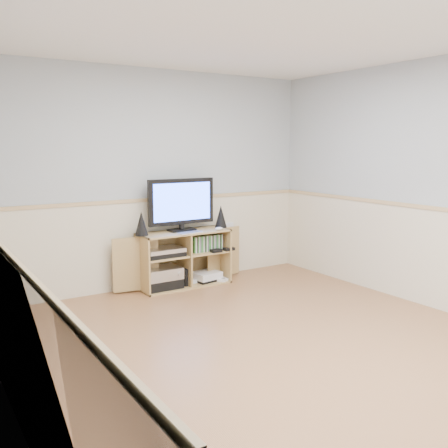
{
  "coord_description": "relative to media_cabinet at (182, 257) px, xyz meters",
  "views": [
    {
      "loc": [
        -2.45,
        -3.05,
        1.64
      ],
      "look_at": [
        0.27,
        1.2,
        0.84
      ],
      "focal_mm": 40.0,
      "sensor_mm": 36.0,
      "label": 1
    }
  ],
  "objects": [
    {
      "name": "speaker_left",
      "position": [
        -0.52,
        -0.03,
        0.45
      ],
      "size": [
        0.15,
        0.15,
        0.27
      ],
      "primitive_type": "cone",
      "color": "black",
      "rests_on": "media_cabinet"
    },
    {
      "name": "speaker_right",
      "position": [
        0.52,
        -0.03,
        0.45
      ],
      "size": [
        0.15,
        0.15,
        0.27
      ],
      "primitive_type": "cone",
      "color": "black",
      "rests_on": "media_cabinet"
    },
    {
      "name": "av_components",
      "position": [
        -0.29,
        -0.05,
        -0.11
      ],
      "size": [
        0.52,
        0.33,
        0.47
      ],
      "color": "black",
      "rests_on": "media_cabinet"
    },
    {
      "name": "room",
      "position": [
        -0.29,
        -1.95,
        0.88
      ],
      "size": [
        4.04,
        4.54,
        2.54
      ],
      "color": "#B27B4F",
      "rests_on": "ground"
    },
    {
      "name": "wall_outlet",
      "position": [
        0.77,
        0.16,
        0.27
      ],
      "size": [
        0.12,
        0.03,
        0.12
      ],
      "primitive_type": "cube",
      "color": "white",
      "rests_on": "wall_back"
    },
    {
      "name": "media_cabinet",
      "position": [
        0.0,
        0.0,
        0.0
      ],
      "size": [
        1.68,
        0.4,
        0.65
      ],
      "color": "tan",
      "rests_on": "floor"
    },
    {
      "name": "game_cases",
      "position": [
        0.29,
        -0.07,
        0.15
      ],
      "size": [
        0.39,
        0.13,
        0.19
      ],
      "primitive_type": "cube",
      "color": "#3F8C3F",
      "rests_on": "media_cabinet"
    },
    {
      "name": "monitor",
      "position": [
        0.0,
        -0.0,
        0.65
      ],
      "size": [
        0.83,
        0.18,
        0.61
      ],
      "color": "black",
      "rests_on": "media_cabinet"
    },
    {
      "name": "game_consoles",
      "position": [
        0.28,
        -0.06,
        -0.26
      ],
      "size": [
        0.46,
        0.3,
        0.11
      ],
      "color": "white",
      "rests_on": "media_cabinet"
    },
    {
      "name": "mouse",
      "position": [
        0.39,
        -0.19,
        0.34
      ],
      "size": [
        0.1,
        0.07,
        0.04
      ],
      "primitive_type": "ellipsoid",
      "rotation": [
        0.0,
        0.0,
        -0.08
      ],
      "color": "white",
      "rests_on": "media_cabinet"
    },
    {
      "name": "keyboard",
      "position": [
        0.01,
        -0.19,
        0.32
      ],
      "size": [
        0.31,
        0.16,
        0.01
      ],
      "primitive_type": "cube",
      "rotation": [
        0.0,
        0.0,
        0.13
      ],
      "color": "white",
      "rests_on": "media_cabinet"
    }
  ]
}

